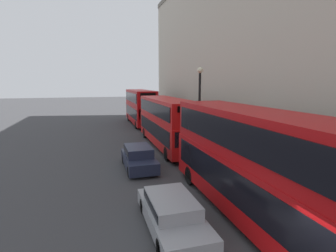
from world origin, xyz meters
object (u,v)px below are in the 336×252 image
(pedestrian, at_px, (197,137))
(bus_third_in_queue, at_px, (140,106))
(car_dark_sedan, at_px, (172,212))
(car_hatchback, at_px, (139,157))
(bus_second_in_queue, at_px, (167,120))
(bus_leading, at_px, (253,160))

(pedestrian, bearing_deg, bus_third_in_queue, 101.07)
(bus_third_in_queue, bearing_deg, pedestrian, -78.93)
(car_dark_sedan, relative_size, car_hatchback, 1.09)
(bus_second_in_queue, height_order, car_hatchback, bus_second_in_queue)
(car_dark_sedan, distance_m, car_hatchback, 7.42)
(bus_second_in_queue, bearing_deg, car_hatchback, -123.10)
(bus_second_in_queue, xyz_separation_m, pedestrian, (2.62, -0.54, -1.54))
(bus_third_in_queue, distance_m, pedestrian, 13.74)
(car_hatchback, bearing_deg, pedestrian, 37.86)
(bus_second_in_queue, relative_size, car_dark_sedan, 2.43)
(bus_third_in_queue, relative_size, car_hatchback, 2.37)
(bus_leading, distance_m, car_hatchback, 8.42)
(bus_second_in_queue, height_order, car_dark_sedan, bus_second_in_queue)
(bus_leading, relative_size, bus_second_in_queue, 0.99)
(bus_third_in_queue, bearing_deg, car_hatchback, -100.67)
(car_hatchback, bearing_deg, car_dark_sedan, -90.00)
(car_dark_sedan, height_order, car_hatchback, car_hatchback)
(bus_second_in_queue, height_order, bus_third_in_queue, bus_third_in_queue)
(bus_third_in_queue, distance_m, car_hatchback, 18.45)
(bus_third_in_queue, height_order, car_dark_sedan, bus_third_in_queue)
(bus_leading, relative_size, car_hatchback, 2.64)
(bus_leading, xyz_separation_m, car_hatchback, (-3.40, 7.51, -1.70))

